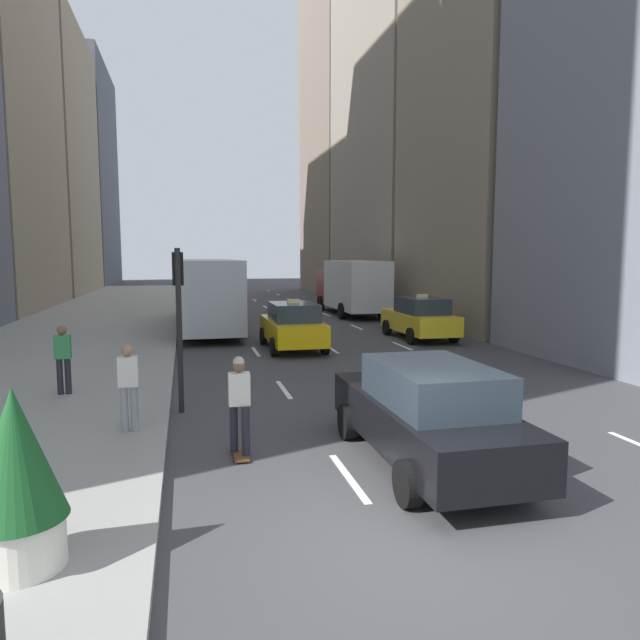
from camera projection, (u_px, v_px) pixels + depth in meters
ground_plane at (410, 538)px, 6.97m from camera, size 160.00×160.00×0.00m
sidewalk_left at (105, 317)px, 31.48m from camera, size 8.00×66.00×0.15m
lane_markings at (288, 322)px, 29.81m from camera, size 5.72×56.00×0.01m
building_row_right at (422, 108)px, 35.33m from camera, size 6.00×53.82×30.25m
taxi_lead at (420, 318)px, 23.54m from camera, size 2.02×4.40×1.87m
taxi_second at (293, 326)px, 20.91m from camera, size 2.02×4.40×1.87m
sedan_black_near at (427, 413)px, 9.32m from camera, size 2.02×4.84×1.72m
city_bus at (207, 291)px, 26.77m from camera, size 2.80×11.61×3.25m
box_truck at (351, 286)px, 33.14m from camera, size 2.58×8.40×3.15m
skateboarder at (239, 402)px, 9.69m from camera, size 0.36×0.80×1.75m
planter_with_shrub at (16, 476)px, 5.91m from camera, size 1.00×1.00×1.95m
pedestrian_near_curb at (128, 383)px, 10.61m from camera, size 0.36×0.22×1.65m
pedestrian_mid_block at (63, 356)px, 13.50m from camera, size 0.36×0.22×1.65m
traffic_light_pole at (179, 303)px, 12.38m from camera, size 0.24×0.42×3.60m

